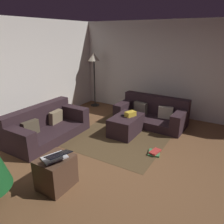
# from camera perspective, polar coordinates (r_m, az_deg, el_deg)

# --- Properties ---
(ground_plane) EXTENTS (6.40, 6.40, 0.00)m
(ground_plane) POSITION_cam_1_polar(r_m,az_deg,el_deg) (3.90, 4.82, -15.32)
(ground_plane) COLOR brown
(rear_partition) EXTENTS (6.40, 0.12, 2.60)m
(rear_partition) POSITION_cam_1_polar(r_m,az_deg,el_deg) (5.43, -26.23, 7.82)
(rear_partition) COLOR silver
(rear_partition) RESTS_ON ground_plane
(corner_partition) EXTENTS (0.12, 6.40, 2.60)m
(corner_partition) POSITION_cam_1_polar(r_m,az_deg,el_deg) (6.25, 18.26, 10.19)
(corner_partition) COLOR silver
(corner_partition) RESTS_ON ground_plane
(couch_left) EXTENTS (1.85, 0.90, 0.71)m
(couch_left) POSITION_cam_1_polar(r_m,az_deg,el_deg) (5.15, -17.07, -3.60)
(couch_left) COLOR #2D1E23
(couch_left) RESTS_ON ground_plane
(couch_right) EXTENTS (0.94, 1.78, 0.70)m
(couch_right) POSITION_cam_1_polar(r_m,az_deg,el_deg) (5.81, 10.46, -0.40)
(couch_right) COLOR #2D1E23
(couch_right) RESTS_ON ground_plane
(ottoman) EXTENTS (0.88, 0.56, 0.43)m
(ottoman) POSITION_cam_1_polar(r_m,az_deg,el_deg) (5.14, 3.70, -3.43)
(ottoman) COLOR #2D1E23
(ottoman) RESTS_ON ground_plane
(gift_box) EXTENTS (0.28, 0.23, 0.11)m
(gift_box) POSITION_cam_1_polar(r_m,az_deg,el_deg) (5.06, 4.84, -0.50)
(gift_box) COLOR gold
(gift_box) RESTS_ON ottoman
(tv_remote) EXTENTS (0.06, 0.16, 0.02)m
(tv_remote) POSITION_cam_1_polar(r_m,az_deg,el_deg) (5.09, 3.23, -0.89)
(tv_remote) COLOR black
(tv_remote) RESTS_ON ottoman
(side_table) EXTENTS (0.52, 0.44, 0.50)m
(side_table) POSITION_cam_1_polar(r_m,az_deg,el_deg) (3.55, -14.45, -15.03)
(side_table) COLOR #4C3323
(side_table) RESTS_ON ground_plane
(laptop) EXTENTS (0.46, 0.49, 0.18)m
(laptop) POSITION_cam_1_polar(r_m,az_deg,el_deg) (3.34, -14.47, -11.19)
(laptop) COLOR silver
(laptop) RESTS_ON side_table
(book_stack) EXTENTS (0.31, 0.28, 0.07)m
(book_stack) POSITION_cam_1_polar(r_m,az_deg,el_deg) (4.46, 11.05, -10.34)
(book_stack) COLOR #387A47
(book_stack) RESTS_ON ground_plane
(corner_lamp) EXTENTS (0.36, 0.36, 1.69)m
(corner_lamp) POSITION_cam_1_polar(r_m,az_deg,el_deg) (6.94, -4.77, 13.16)
(corner_lamp) COLOR black
(corner_lamp) RESTS_ON ground_plane
(area_rug) EXTENTS (2.60, 2.00, 0.01)m
(area_rug) POSITION_cam_1_polar(r_m,az_deg,el_deg) (5.23, 3.65, -5.58)
(area_rug) COLOR #503D24
(area_rug) RESTS_ON ground_plane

